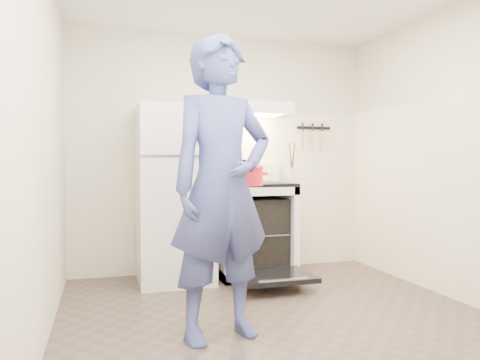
{
  "coord_description": "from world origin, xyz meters",
  "views": [
    {
      "loc": [
        -1.25,
        -3.07,
        1.16
      ],
      "look_at": [
        -0.05,
        1.0,
        1.0
      ],
      "focal_mm": 35.0,
      "sensor_mm": 36.0,
      "label": 1
    }
  ],
  "objects_px": {
    "refrigerator": "(175,194)",
    "tea_kettle": "(228,169)",
    "stove_body": "(253,231)",
    "person": "(222,187)",
    "dutch_oven": "(244,177)"
  },
  "relations": [
    {
      "from": "refrigerator",
      "to": "dutch_oven",
      "type": "xyz_separation_m",
      "value": [
        0.33,
        -1.23,
        0.21
      ]
    },
    {
      "from": "tea_kettle",
      "to": "person",
      "type": "height_order",
      "value": "person"
    },
    {
      "from": "person",
      "to": "dutch_oven",
      "type": "distance_m",
      "value": 0.41
    },
    {
      "from": "stove_body",
      "to": "tea_kettle",
      "type": "xyz_separation_m",
      "value": [
        -0.22,
        0.15,
        0.63
      ]
    },
    {
      "from": "tea_kettle",
      "to": "person",
      "type": "xyz_separation_m",
      "value": [
        -0.51,
        -1.72,
        -0.1
      ]
    },
    {
      "from": "refrigerator",
      "to": "person",
      "type": "distance_m",
      "value": 1.56
    },
    {
      "from": "stove_body",
      "to": "person",
      "type": "distance_m",
      "value": 1.82
    },
    {
      "from": "person",
      "to": "dutch_oven",
      "type": "relative_size",
      "value": 5.7
    },
    {
      "from": "stove_body",
      "to": "tea_kettle",
      "type": "distance_m",
      "value": 0.69
    },
    {
      "from": "tea_kettle",
      "to": "person",
      "type": "distance_m",
      "value": 1.8
    },
    {
      "from": "refrigerator",
      "to": "tea_kettle",
      "type": "height_order",
      "value": "refrigerator"
    },
    {
      "from": "tea_kettle",
      "to": "stove_body",
      "type": "bearing_deg",
      "value": -33.89
    },
    {
      "from": "stove_body",
      "to": "dutch_oven",
      "type": "bearing_deg",
      "value": -110.9
    },
    {
      "from": "tea_kettle",
      "to": "refrigerator",
      "type": "bearing_deg",
      "value": -163.46
    },
    {
      "from": "refrigerator",
      "to": "person",
      "type": "xyz_separation_m",
      "value": [
        0.08,
        -1.55,
        0.15
      ]
    }
  ]
}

